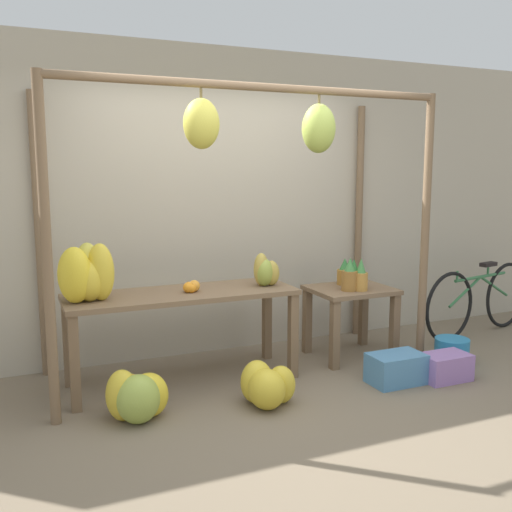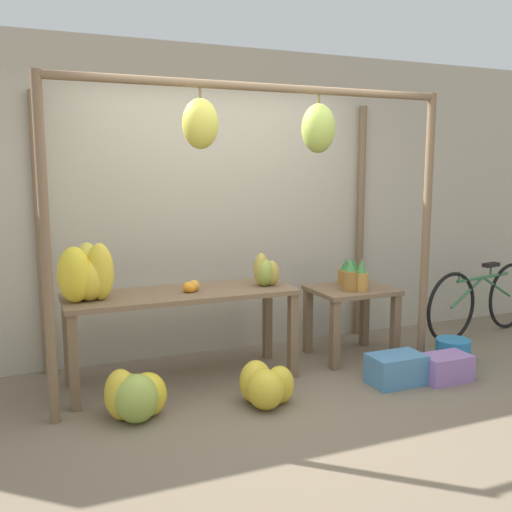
{
  "view_description": "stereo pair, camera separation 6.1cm",
  "coord_description": "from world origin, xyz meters",
  "px_view_note": "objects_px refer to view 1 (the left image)",
  "views": [
    {
      "loc": [
        -1.72,
        -3.5,
        1.71
      ],
      "look_at": [
        0.13,
        0.81,
        0.99
      ],
      "focal_mm": 40.0,
      "sensor_mm": 36.0,
      "label": 1
    },
    {
      "loc": [
        -1.67,
        -3.52,
        1.71
      ],
      "look_at": [
        0.13,
        0.81,
        0.99
      ],
      "focal_mm": 40.0,
      "sensor_mm": 36.0,
      "label": 2
    }
  ],
  "objects_px": {
    "banana_pile_ground_right": "(266,385)",
    "parked_bicycle": "(479,299)",
    "banana_pile_ground_left": "(136,396)",
    "fruit_crate_purple": "(444,367)",
    "blue_bucket": "(452,351)",
    "orange_pile": "(191,287)",
    "pineapple_cluster": "(352,276)",
    "fruit_crate_white": "(396,369)",
    "banana_pile_on_table": "(86,276)",
    "papaya_pile": "(265,271)"
  },
  "relations": [
    {
      "from": "fruit_crate_white",
      "to": "fruit_crate_purple",
      "type": "relative_size",
      "value": 1.11
    },
    {
      "from": "papaya_pile",
      "to": "fruit_crate_purple",
      "type": "xyz_separation_m",
      "value": [
        1.27,
        -0.77,
        -0.76
      ]
    },
    {
      "from": "banana_pile_ground_right",
      "to": "fruit_crate_white",
      "type": "distance_m",
      "value": 1.14
    },
    {
      "from": "orange_pile",
      "to": "papaya_pile",
      "type": "height_order",
      "value": "papaya_pile"
    },
    {
      "from": "banana_pile_ground_right",
      "to": "fruit_crate_white",
      "type": "relative_size",
      "value": 1.05
    },
    {
      "from": "orange_pile",
      "to": "banana_pile_ground_right",
      "type": "height_order",
      "value": "orange_pile"
    },
    {
      "from": "banana_pile_on_table",
      "to": "orange_pile",
      "type": "relative_size",
      "value": 3.39
    },
    {
      "from": "banana_pile_on_table",
      "to": "pineapple_cluster",
      "type": "distance_m",
      "value": 2.3
    },
    {
      "from": "pineapple_cluster",
      "to": "banana_pile_ground_left",
      "type": "xyz_separation_m",
      "value": [
        -2.06,
        -0.53,
        -0.6
      ]
    },
    {
      "from": "banana_pile_ground_right",
      "to": "pineapple_cluster",
      "type": "bearing_deg",
      "value": 30.42
    },
    {
      "from": "banana_pile_ground_right",
      "to": "banana_pile_ground_left",
      "type": "bearing_deg",
      "value": 171.61
    },
    {
      "from": "fruit_crate_purple",
      "to": "banana_pile_ground_left",
      "type": "bearing_deg",
      "value": 174.4
    },
    {
      "from": "banana_pile_on_table",
      "to": "banana_pile_ground_right",
      "type": "bearing_deg",
      "value": -30.34
    },
    {
      "from": "pineapple_cluster",
      "to": "papaya_pile",
      "type": "distance_m",
      "value": 0.86
    },
    {
      "from": "orange_pile",
      "to": "pineapple_cluster",
      "type": "distance_m",
      "value": 1.5
    },
    {
      "from": "banana_pile_ground_right",
      "to": "fruit_crate_purple",
      "type": "bearing_deg",
      "value": -3.93
    },
    {
      "from": "blue_bucket",
      "to": "parked_bicycle",
      "type": "height_order",
      "value": "parked_bicycle"
    },
    {
      "from": "banana_pile_ground_left",
      "to": "banana_pile_ground_right",
      "type": "relative_size",
      "value": 1.08
    },
    {
      "from": "banana_pile_on_table",
      "to": "orange_pile",
      "type": "xyz_separation_m",
      "value": [
        0.8,
        -0.01,
        -0.15
      ]
    },
    {
      "from": "blue_bucket",
      "to": "banana_pile_ground_right",
      "type": "bearing_deg",
      "value": -174.93
    },
    {
      "from": "banana_pile_on_table",
      "to": "blue_bucket",
      "type": "distance_m",
      "value": 3.18
    },
    {
      "from": "blue_bucket",
      "to": "fruit_crate_purple",
      "type": "bearing_deg",
      "value": -139.52
    },
    {
      "from": "banana_pile_on_table",
      "to": "fruit_crate_purple",
      "type": "height_order",
      "value": "banana_pile_on_table"
    },
    {
      "from": "banana_pile_ground_right",
      "to": "fruit_crate_purple",
      "type": "distance_m",
      "value": 1.56
    },
    {
      "from": "banana_pile_ground_right",
      "to": "blue_bucket",
      "type": "height_order",
      "value": "banana_pile_ground_right"
    },
    {
      "from": "banana_pile_ground_right",
      "to": "fruit_crate_purple",
      "type": "xyz_separation_m",
      "value": [
        1.55,
        -0.11,
        -0.04
      ]
    },
    {
      "from": "fruit_crate_white",
      "to": "parked_bicycle",
      "type": "distance_m",
      "value": 1.85
    },
    {
      "from": "parked_bicycle",
      "to": "fruit_crate_purple",
      "type": "relative_size",
      "value": 4.17
    },
    {
      "from": "orange_pile",
      "to": "banana_pile_ground_right",
      "type": "bearing_deg",
      "value": -61.7
    },
    {
      "from": "fruit_crate_white",
      "to": "fruit_crate_purple",
      "type": "xyz_separation_m",
      "value": [
        0.41,
        -0.09,
        -0.01
      ]
    },
    {
      "from": "blue_bucket",
      "to": "banana_pile_ground_left",
      "type": "bearing_deg",
      "value": -179.38
    },
    {
      "from": "banana_pile_ground_left",
      "to": "papaya_pile",
      "type": "relative_size",
      "value": 1.81
    },
    {
      "from": "fruit_crate_white",
      "to": "parked_bicycle",
      "type": "height_order",
      "value": "parked_bicycle"
    },
    {
      "from": "banana_pile_ground_left",
      "to": "orange_pile",
      "type": "bearing_deg",
      "value": 43.09
    },
    {
      "from": "banana_pile_ground_right",
      "to": "parked_bicycle",
      "type": "xyz_separation_m",
      "value": [
        2.79,
        0.79,
        0.22
      ]
    },
    {
      "from": "orange_pile",
      "to": "pineapple_cluster",
      "type": "relative_size",
      "value": 0.35
    },
    {
      "from": "fruit_crate_purple",
      "to": "pineapple_cluster",
      "type": "bearing_deg",
      "value": 118.15
    },
    {
      "from": "banana_pile_on_table",
      "to": "banana_pile_ground_left",
      "type": "distance_m",
      "value": 0.97
    },
    {
      "from": "orange_pile",
      "to": "fruit_crate_purple",
      "type": "distance_m",
      "value": 2.17
    },
    {
      "from": "orange_pile",
      "to": "papaya_pile",
      "type": "xyz_separation_m",
      "value": [
        0.64,
        -0.0,
        0.08
      ]
    },
    {
      "from": "parked_bicycle",
      "to": "banana_pile_ground_left",
      "type": "bearing_deg",
      "value": -169.98
    },
    {
      "from": "fruit_crate_purple",
      "to": "banana_pile_on_table",
      "type": "bearing_deg",
      "value": 163.89
    },
    {
      "from": "banana_pile_on_table",
      "to": "blue_bucket",
      "type": "relative_size",
      "value": 1.63
    },
    {
      "from": "fruit_crate_white",
      "to": "blue_bucket",
      "type": "xyz_separation_m",
      "value": [
        0.73,
        0.18,
        -0.0
      ]
    },
    {
      "from": "fruit_crate_white",
      "to": "papaya_pile",
      "type": "height_order",
      "value": "papaya_pile"
    },
    {
      "from": "banana_pile_ground_right",
      "to": "fruit_crate_purple",
      "type": "height_order",
      "value": "banana_pile_ground_right"
    },
    {
      "from": "papaya_pile",
      "to": "pineapple_cluster",
      "type": "bearing_deg",
      "value": 0.65
    },
    {
      "from": "fruit_crate_white",
      "to": "parked_bicycle",
      "type": "xyz_separation_m",
      "value": [
        1.65,
        0.81,
        0.25
      ]
    },
    {
      "from": "pineapple_cluster",
      "to": "blue_bucket",
      "type": "xyz_separation_m",
      "value": [
        0.74,
        -0.5,
        -0.64
      ]
    },
    {
      "from": "banana_pile_on_table",
      "to": "papaya_pile",
      "type": "xyz_separation_m",
      "value": [
        1.44,
        -0.02,
        -0.07
      ]
    }
  ]
}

